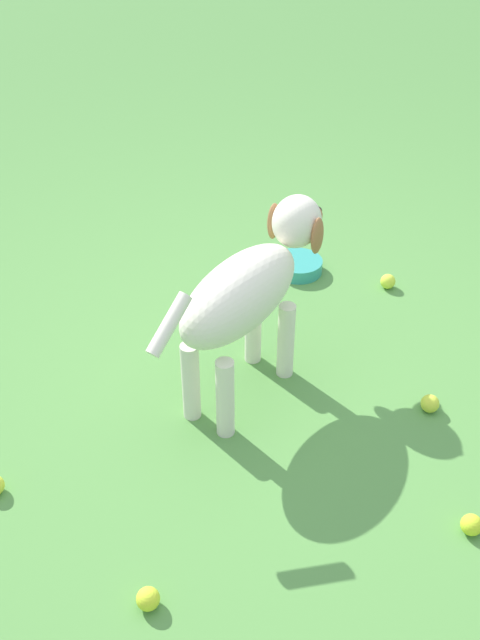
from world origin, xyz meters
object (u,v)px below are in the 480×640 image
(dog, at_px, (250,289))
(tennis_ball_0, at_px, (148,599))
(tennis_ball_4, at_px, (471,525))
(water_bowl, at_px, (298,266))
(tennis_ball_1, at_px, (388,281))
(tennis_ball_3, at_px, (430,404))

(dog, relative_size, tennis_ball_0, 14.67)
(tennis_ball_4, height_order, water_bowl, tennis_ball_4)
(water_bowl, bearing_deg, tennis_ball_1, -72.05)
(tennis_ball_0, distance_m, tennis_ball_1, 1.79)
(tennis_ball_0, bearing_deg, tennis_ball_3, -13.51)
(dog, distance_m, tennis_ball_0, 1.03)
(tennis_ball_3, bearing_deg, dog, 114.78)
(dog, relative_size, water_bowl, 4.40)
(dog, relative_size, tennis_ball_4, 14.67)
(tennis_ball_0, relative_size, tennis_ball_4, 1.00)
(tennis_ball_0, distance_m, tennis_ball_4, 0.97)
(dog, bearing_deg, tennis_ball_0, -162.18)
(tennis_ball_0, xyz_separation_m, tennis_ball_1, (1.78, 0.20, 0.00))
(tennis_ball_1, height_order, tennis_ball_3, same)
(tennis_ball_3, xyz_separation_m, tennis_ball_4, (-0.41, -0.33, 0.00))
(dog, bearing_deg, tennis_ball_4, -99.95)
(dog, bearing_deg, tennis_ball_1, -8.76)
(dog, distance_m, tennis_ball_3, 0.77)
(dog, relative_size, tennis_ball_1, 14.67)
(dog, height_order, tennis_ball_1, dog)
(tennis_ball_1, distance_m, tennis_ball_4, 1.30)
(tennis_ball_0, xyz_separation_m, tennis_ball_4, (0.76, -0.61, 0.00))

